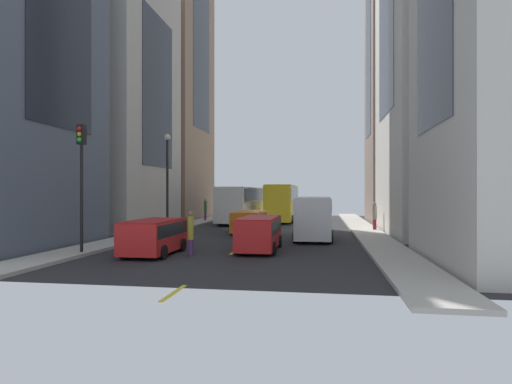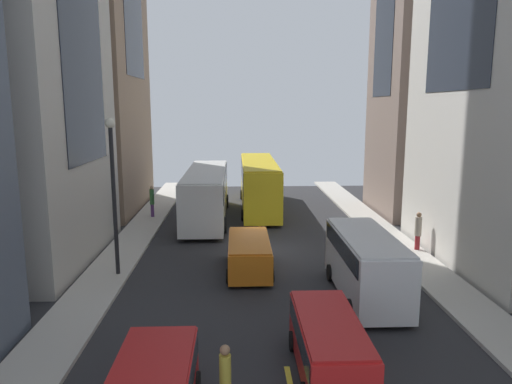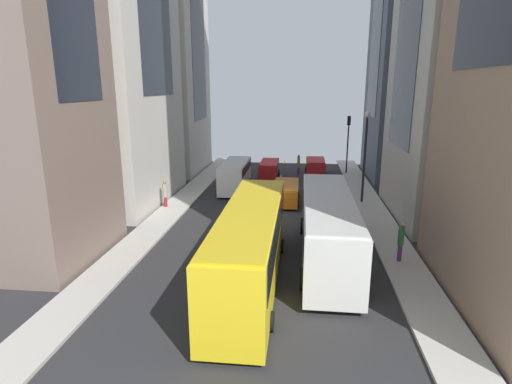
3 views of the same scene
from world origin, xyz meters
TOP-DOWN VIEW (x-y plane):
  - ground_plane at (0.00, 0.00)m, footprint 40.72×40.72m
  - sidewalk_west at (-7.32, 0.00)m, footprint 2.09×44.00m
  - sidewalk_east at (7.32, 0.00)m, footprint 2.09×44.00m
  - lane_stripe_0 at (0.00, -21.00)m, footprint 0.16×2.00m
  - lane_stripe_1 at (0.00, -12.60)m, footprint 0.16×2.00m
  - lane_stripe_2 at (0.00, -4.20)m, footprint 0.16×2.00m
  - lane_stripe_3 at (0.00, 4.20)m, footprint 0.16×2.00m
  - lane_stripe_4 at (0.00, 12.60)m, footprint 0.16×2.00m
  - building_west_0 at (-13.18, -13.44)m, footprint 9.33×9.45m
  - building_west_1 at (-13.01, -1.12)m, footprint 8.99×10.76m
  - building_east_0 at (11.74, -14.76)m, footprint 6.41×9.55m
  - city_bus_white at (-3.46, 7.09)m, footprint 2.80×11.78m
  - streetcar_yellow at (0.22, 10.35)m, footprint 2.70×12.15m
  - delivery_van_white at (3.66, -6.56)m, footprint 2.25×6.10m
  - car_orange_0 at (-0.88, -3.33)m, footprint 2.07×4.71m
  - car_red_1 at (1.13, -12.06)m, footprint 1.89×4.52m
  - car_red_2 at (-3.46, -14.08)m, footprint 2.04×4.03m
  - pedestrian_crossing_near at (-7.15, 7.39)m, footprint 0.30×0.30m
  - pedestrian_waiting_curb at (7.99, -0.76)m, footprint 0.35×0.35m
  - pedestrian_walking_far at (-1.74, -14.05)m, footprint 0.28×0.28m
  - traffic_light_near_corner at (-6.67, -14.79)m, footprint 0.32×0.44m
  - streetlamp_near at (-6.77, -3.80)m, footprint 0.44×0.44m

SIDE VIEW (x-z plane):
  - ground_plane at x=0.00m, z-range 0.00..0.00m
  - lane_stripe_0 at x=0.00m, z-range 0.00..0.01m
  - lane_stripe_1 at x=0.00m, z-range 0.00..0.01m
  - lane_stripe_2 at x=0.00m, z-range 0.00..0.01m
  - lane_stripe_3 at x=0.00m, z-range 0.00..0.01m
  - lane_stripe_4 at x=0.00m, z-range 0.00..0.01m
  - sidewalk_west at x=-7.32m, z-range 0.00..0.15m
  - sidewalk_east at x=7.32m, z-range 0.00..0.15m
  - car_orange_0 at x=-0.88m, z-range 0.14..1.68m
  - car_red_2 at x=-3.46m, z-range 0.14..1.75m
  - car_red_1 at x=1.13m, z-range 0.15..1.81m
  - pedestrian_walking_far at x=-1.74m, z-range 0.09..2.12m
  - pedestrian_waiting_curb at x=7.99m, z-range 0.22..2.21m
  - pedestrian_crossing_near at x=-7.15m, z-range 0.24..2.36m
  - delivery_van_white at x=3.66m, z-range 0.23..2.80m
  - city_bus_white at x=-3.46m, z-range 0.33..3.69m
  - streetcar_yellow at x=0.22m, z-range 0.33..3.92m
  - traffic_light_near_corner at x=-6.67m, z-range 1.29..7.09m
  - streetlamp_near at x=-6.77m, z-range 0.94..7.84m
  - building_west_1 at x=-13.01m, z-range 0.00..21.70m
  - building_east_0 at x=11.74m, z-range 0.00..24.33m
  - building_west_0 at x=-13.18m, z-range 0.00..26.93m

